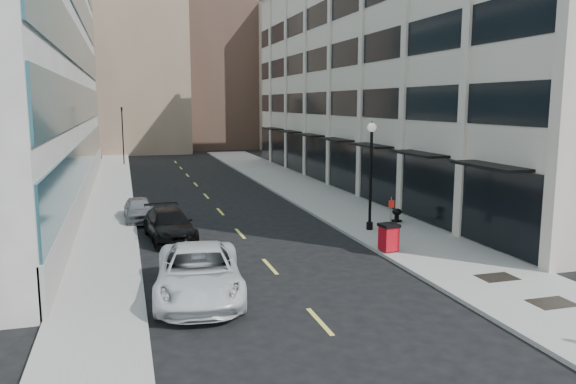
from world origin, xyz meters
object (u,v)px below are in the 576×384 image
lamppost (371,166)px  urn_planter (397,214)px  trash_bin (389,236)px  car_black_pickup (169,225)px  car_white_van (199,273)px  car_silver_sedan (139,209)px  traffic_signal (122,111)px  sign_post (391,214)px

lamppost → urn_planter: lamppost is taller
trash_bin → urn_planter: 6.32m
urn_planter → car_black_pickup: bearing=-179.9°
lamppost → urn_planter: (2.20, 1.30, -2.81)m
car_white_van → lamppost: (9.60, 7.24, 2.55)m
car_silver_sedan → lamppost: (11.20, -6.10, 2.73)m
traffic_signal → sign_post: (11.51, -38.66, -4.13)m
traffic_signal → trash_bin: bearing=-74.6°
car_silver_sedan → sign_post: (10.81, -9.21, 0.91)m
trash_bin → sign_post: size_ratio=0.56×
traffic_signal → car_black_pickup: traffic_signal is taller
car_silver_sedan → trash_bin: bearing=-46.8°
sign_post → urn_planter: bearing=66.8°
traffic_signal → urn_planter: bearing=-67.6°
lamppost → car_white_van: bearing=-143.0°
car_silver_sedan → urn_planter: size_ratio=5.40×
car_white_van → car_silver_sedan: 13.44m
car_white_van → car_black_pickup: (-0.31, 8.52, -0.13)m
car_silver_sedan → car_white_van: bearing=-84.8°
car_silver_sedan → trash_bin: 14.46m
car_silver_sedan → urn_planter: 14.24m
sign_post → urn_planter: (2.59, 4.41, -0.99)m
lamppost → sign_post: size_ratio=2.52×
sign_post → car_white_van: bearing=-148.5°
car_white_van → urn_planter: (11.80, 8.54, -0.26)m
traffic_signal → lamppost: bearing=-71.5°
traffic_signal → car_silver_sedan: size_ratio=1.77×
trash_bin → sign_post: (0.61, 1.04, 0.78)m
traffic_signal → car_white_van: traffic_signal is taller
lamppost → traffic_signal: bearing=108.5°
car_black_pickup → trash_bin: bearing=-36.8°
car_white_van → sign_post: bearing=30.7°
car_black_pickup → lamppost: (9.91, -1.28, 2.67)m
car_white_van → car_black_pickup: 8.52m
car_black_pickup → sign_post: sign_post is taller
car_white_van → car_black_pickup: car_white_van is taller
car_silver_sedan → trash_bin: size_ratio=3.23×
car_white_van → trash_bin: size_ratio=5.02×
car_black_pickup → car_silver_sedan: 5.00m
traffic_signal → lamppost: traffic_signal is taller
car_white_van → sign_post: size_ratio=2.79×
lamppost → trash_bin: bearing=-103.6°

